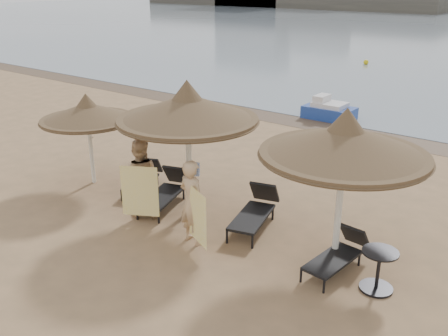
{
  "coord_description": "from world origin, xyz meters",
  "views": [
    {
      "loc": [
        6.66,
        -7.49,
        5.34
      ],
      "look_at": [
        0.03,
        1.2,
        1.14
      ],
      "focal_mm": 40.0,
      "sensor_mm": 36.0,
      "label": 1
    }
  ],
  "objects_px": {
    "palapa_left": "(87,112)",
    "palapa_right": "(345,142)",
    "person_left": "(140,172)",
    "side_table": "(378,272)",
    "lounger_near_right": "(256,210)",
    "lounger_far_left": "(144,177)",
    "lounger_near_left": "(166,190)",
    "pedal_boat": "(329,110)",
    "person_right": "(192,196)",
    "lounger_far_right": "(339,253)",
    "palapa_center": "(187,109)"
  },
  "relations": [
    {
      "from": "lounger_near_right",
      "to": "side_table",
      "type": "height_order",
      "value": "lounger_near_right"
    },
    {
      "from": "lounger_far_left",
      "to": "pedal_boat",
      "type": "xyz_separation_m",
      "value": [
        0.75,
        9.47,
        0.01
      ]
    },
    {
      "from": "person_left",
      "to": "person_right",
      "type": "distance_m",
      "value": 1.81
    },
    {
      "from": "lounger_far_right",
      "to": "person_right",
      "type": "xyz_separation_m",
      "value": [
        -2.95,
        -0.92,
        0.74
      ]
    },
    {
      "from": "palapa_right",
      "to": "lounger_far_left",
      "type": "relative_size",
      "value": 1.87
    },
    {
      "from": "palapa_left",
      "to": "lounger_far_right",
      "type": "relative_size",
      "value": 1.46
    },
    {
      "from": "lounger_far_right",
      "to": "lounger_near_left",
      "type": "bearing_deg",
      "value": -175.36
    },
    {
      "from": "palapa_center",
      "to": "side_table",
      "type": "distance_m",
      "value": 5.28
    },
    {
      "from": "lounger_near_right",
      "to": "side_table",
      "type": "bearing_deg",
      "value": -28.48
    },
    {
      "from": "palapa_left",
      "to": "lounger_far_left",
      "type": "relative_size",
      "value": 1.48
    },
    {
      "from": "person_left",
      "to": "person_right",
      "type": "relative_size",
      "value": 1.02
    },
    {
      "from": "lounger_near_left",
      "to": "pedal_boat",
      "type": "distance_m",
      "value": 9.82
    },
    {
      "from": "lounger_far_left",
      "to": "pedal_boat",
      "type": "bearing_deg",
      "value": 62.73
    },
    {
      "from": "lounger_near_left",
      "to": "person_left",
      "type": "relative_size",
      "value": 0.89
    },
    {
      "from": "lounger_far_left",
      "to": "side_table",
      "type": "distance_m",
      "value": 6.76
    },
    {
      "from": "palapa_left",
      "to": "person_right",
      "type": "xyz_separation_m",
      "value": [
        4.35,
        -0.85,
        -0.91
      ]
    },
    {
      "from": "palapa_center",
      "to": "lounger_near_left",
      "type": "xyz_separation_m",
      "value": [
        -0.78,
        0.01,
        -2.19
      ]
    },
    {
      "from": "palapa_center",
      "to": "palapa_right",
      "type": "bearing_deg",
      "value": 1.07
    },
    {
      "from": "lounger_near_right",
      "to": "pedal_boat",
      "type": "height_order",
      "value": "pedal_boat"
    },
    {
      "from": "side_table",
      "to": "person_left",
      "type": "bearing_deg",
      "value": -175.28
    },
    {
      "from": "palapa_center",
      "to": "lounger_near_left",
      "type": "distance_m",
      "value": 2.33
    },
    {
      "from": "palapa_center",
      "to": "palapa_right",
      "type": "height_order",
      "value": "palapa_center"
    },
    {
      "from": "palapa_center",
      "to": "lounger_far_right",
      "type": "distance_m",
      "value": 4.52
    },
    {
      "from": "palapa_center",
      "to": "pedal_boat",
      "type": "xyz_separation_m",
      "value": [
        -1.19,
        9.82,
        -2.23
      ]
    },
    {
      "from": "person_right",
      "to": "pedal_boat",
      "type": "bearing_deg",
      "value": -72.15
    },
    {
      "from": "side_table",
      "to": "palapa_center",
      "type": "bearing_deg",
      "value": 175.85
    },
    {
      "from": "pedal_boat",
      "to": "lounger_near_left",
      "type": "bearing_deg",
      "value": -87.85
    },
    {
      "from": "palapa_right",
      "to": "lounger_near_right",
      "type": "distance_m",
      "value": 3.04
    },
    {
      "from": "lounger_near_right",
      "to": "pedal_boat",
      "type": "distance_m",
      "value": 9.82
    },
    {
      "from": "palapa_center",
      "to": "pedal_boat",
      "type": "distance_m",
      "value": 10.14
    },
    {
      "from": "palapa_left",
      "to": "lounger_far_right",
      "type": "bearing_deg",
      "value": 0.55
    },
    {
      "from": "person_left",
      "to": "side_table",
      "type": "bearing_deg",
      "value": 150.28
    },
    {
      "from": "palapa_left",
      "to": "pedal_boat",
      "type": "height_order",
      "value": "palapa_left"
    },
    {
      "from": "side_table",
      "to": "lounger_near_left",
      "type": "bearing_deg",
      "value": 176.36
    },
    {
      "from": "palapa_center",
      "to": "lounger_far_right",
      "type": "relative_size",
      "value": 1.89
    },
    {
      "from": "lounger_near_right",
      "to": "person_right",
      "type": "height_order",
      "value": "person_right"
    },
    {
      "from": "lounger_near_left",
      "to": "lounger_near_right",
      "type": "distance_m",
      "value": 2.43
    },
    {
      "from": "palapa_left",
      "to": "pedal_boat",
      "type": "bearing_deg",
      "value": 77.72
    },
    {
      "from": "person_left",
      "to": "palapa_right",
      "type": "bearing_deg",
      "value": 156.46
    },
    {
      "from": "lounger_far_left",
      "to": "lounger_far_right",
      "type": "bearing_deg",
      "value": -27.29
    },
    {
      "from": "lounger_far_right",
      "to": "pedal_boat",
      "type": "bearing_deg",
      "value": 123.35
    },
    {
      "from": "palapa_right",
      "to": "lounger_near_left",
      "type": "xyz_separation_m",
      "value": [
        -4.53,
        -0.06,
        -2.14
      ]
    },
    {
      "from": "palapa_center",
      "to": "lounger_near_right",
      "type": "xyz_separation_m",
      "value": [
        1.62,
        0.42,
        -2.19
      ]
    },
    {
      "from": "palapa_left",
      "to": "palapa_center",
      "type": "bearing_deg",
      "value": 3.11
    },
    {
      "from": "palapa_left",
      "to": "palapa_right",
      "type": "xyz_separation_m",
      "value": [
        7.12,
        0.25,
        0.52
      ]
    },
    {
      "from": "side_table",
      "to": "pedal_boat",
      "type": "height_order",
      "value": "pedal_boat"
    },
    {
      "from": "palapa_left",
      "to": "lounger_near_left",
      "type": "xyz_separation_m",
      "value": [
        2.59,
        0.19,
        -1.61
      ]
    },
    {
      "from": "palapa_center",
      "to": "lounger_far_left",
      "type": "distance_m",
      "value": 2.99
    },
    {
      "from": "lounger_near_left",
      "to": "pedal_boat",
      "type": "bearing_deg",
      "value": 74.61
    },
    {
      "from": "palapa_right",
      "to": "palapa_left",
      "type": "bearing_deg",
      "value": -177.96
    }
  ]
}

